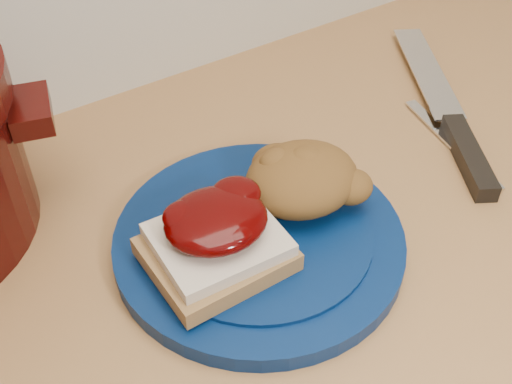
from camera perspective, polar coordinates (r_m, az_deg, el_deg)
plate at (r=0.60m, az=0.26°, el=-4.35°), size 0.29×0.29×0.02m
sandwich at (r=0.55m, az=-3.54°, el=-4.11°), size 0.12×0.10×0.06m
stuffing_mound at (r=0.60m, az=4.10°, el=1.18°), size 0.12×0.11×0.05m
chef_knife at (r=0.76m, az=17.35°, el=5.27°), size 0.19×0.31×0.02m
butter_knife at (r=0.75m, az=16.97°, el=4.22°), size 0.05×0.17×0.00m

